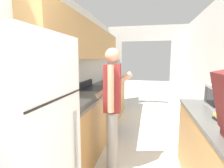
% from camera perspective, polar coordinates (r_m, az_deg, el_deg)
% --- Properties ---
extents(wall_left, '(0.38, 7.29, 2.50)m').
position_cam_1_polar(wall_left, '(3.08, -12.30, 7.66)').
color(wall_left, silver).
rests_on(wall_left, ground_plane).
extents(wall_far_with_doorway, '(2.78, 0.06, 2.50)m').
position_cam_1_polar(wall_far_with_doorway, '(5.51, 10.84, 7.15)').
color(wall_far_with_doorway, silver).
rests_on(wall_far_with_doorway, ground_plane).
extents(counter_left, '(0.62, 3.67, 0.91)m').
position_cam_1_polar(counter_left, '(3.64, -4.66, -8.52)').
color(counter_left, '#B2844C').
rests_on(counter_left, ground_plane).
extents(refrigerator, '(0.70, 0.76, 1.68)m').
position_cam_1_polar(refrigerator, '(1.63, -27.36, -16.47)').
color(refrigerator, white).
rests_on(refrigerator, ground_plane).
extents(range_oven, '(0.66, 0.79, 1.05)m').
position_cam_1_polar(range_oven, '(3.68, -4.35, -8.27)').
color(range_oven, black).
rests_on(range_oven, ground_plane).
extents(person, '(0.53, 0.39, 1.64)m').
position_cam_1_polar(person, '(2.31, 0.13, -7.42)').
color(person, '#9E9E9E').
rests_on(person, ground_plane).
extents(knife, '(0.09, 0.34, 0.02)m').
position_cam_1_polar(knife, '(4.18, -2.66, 0.12)').
color(knife, '#B7B7BC').
rests_on(knife, counter_left).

